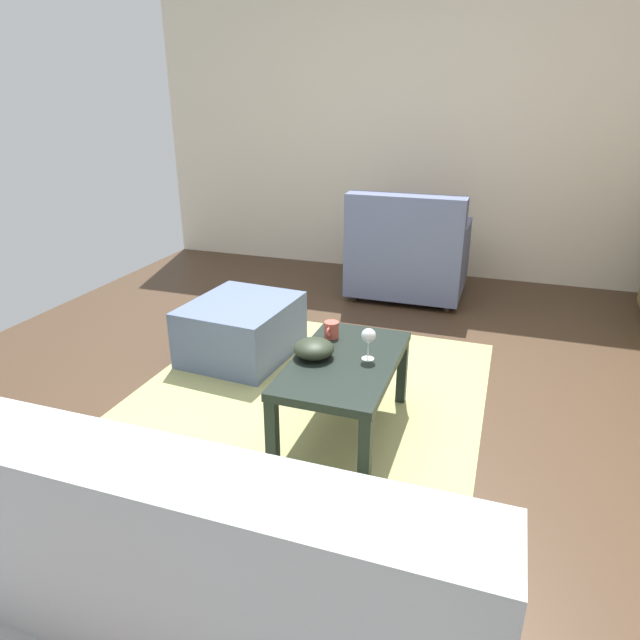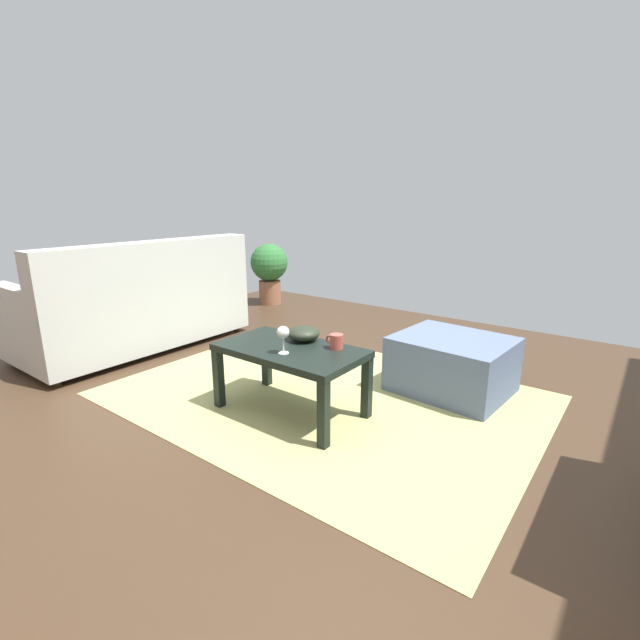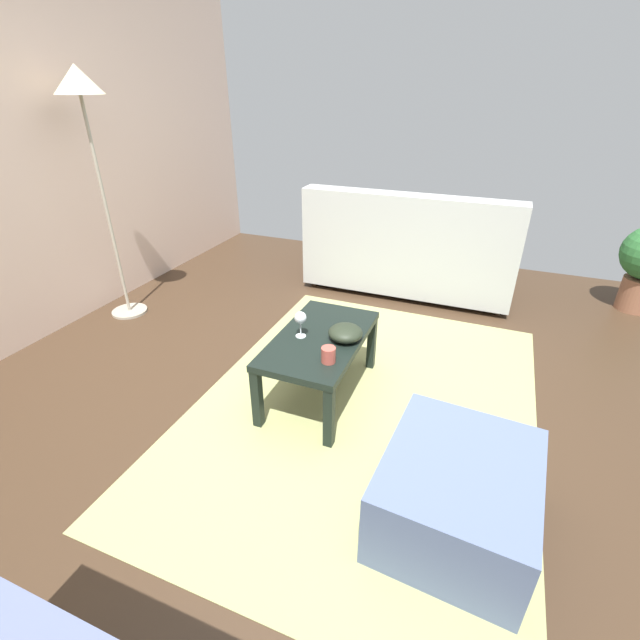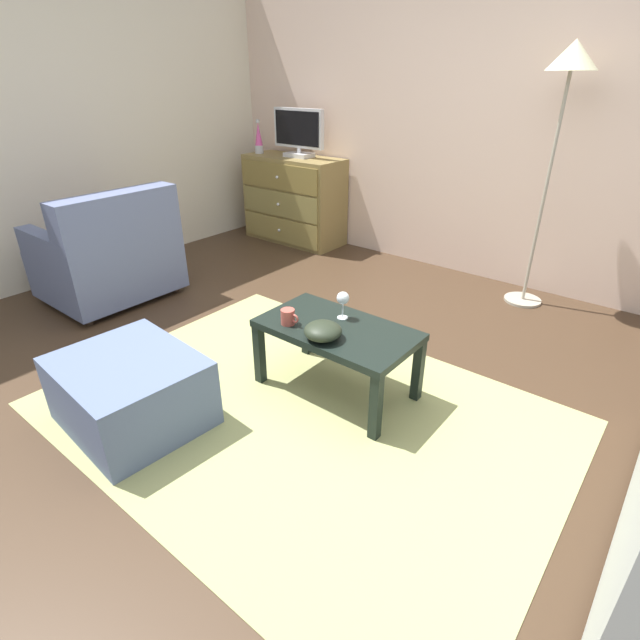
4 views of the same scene
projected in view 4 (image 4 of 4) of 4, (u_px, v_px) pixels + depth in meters
ground_plane at (297, 387)px, 2.85m from camera, size 5.87×5.18×0.05m
wall_accent_rear at (488, 110)px, 3.84m from camera, size 5.87×0.12×2.72m
wall_plain_left at (30, 111)px, 3.72m from camera, size 0.12×5.18×2.72m
area_rug at (300, 412)px, 2.58m from camera, size 2.60×1.90×0.01m
dresser at (294, 200)px, 5.07m from camera, size 1.06×0.49×0.87m
tv at (298, 132)px, 4.75m from camera, size 0.60×0.18×0.45m
lava_lamp at (259, 139)px, 5.02m from camera, size 0.09×0.09×0.33m
coffee_table at (337, 336)px, 2.62m from camera, size 0.85×0.48×0.41m
wine_glass at (343, 299)px, 2.64m from camera, size 0.07×0.07×0.16m
mug at (288, 317)px, 2.60m from camera, size 0.11×0.08×0.08m
bowl_decorative at (323, 331)px, 2.46m from camera, size 0.20×0.20×0.09m
armchair at (109, 257)px, 3.75m from camera, size 0.80×0.91×0.87m
ottoman at (131, 391)px, 2.45m from camera, size 0.74×0.65×0.37m
standing_lamp at (568, 84)px, 3.15m from camera, size 0.32×0.32×1.81m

